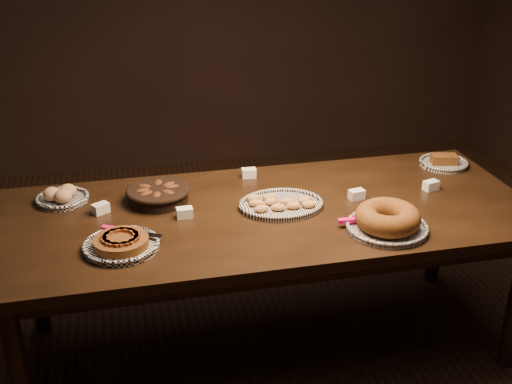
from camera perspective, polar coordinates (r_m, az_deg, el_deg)
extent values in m
plane|color=black|center=(3.26, 0.89, -13.49)|extent=(5.00, 5.00, 0.00)
cube|color=black|center=(2.87, 0.99, -2.05)|extent=(2.40, 1.00, 0.05)
cylinder|color=black|center=(2.73, -20.38, -14.83)|extent=(0.08, 0.08, 0.70)
cylinder|color=black|center=(3.35, -19.07, -6.67)|extent=(0.08, 0.08, 0.70)
cylinder|color=black|center=(3.73, 15.86, -2.90)|extent=(0.08, 0.08, 0.70)
torus|color=white|center=(2.60, -11.89, -4.55)|extent=(0.30, 0.30, 0.02)
cylinder|color=#44290D|center=(2.60, -11.91, -4.37)|extent=(0.22, 0.22, 0.03)
cube|color=#612910|center=(2.59, -10.64, -3.78)|extent=(0.02, 0.07, 0.01)
cube|color=#612910|center=(2.62, -10.90, -3.47)|extent=(0.06, 0.07, 0.01)
cube|color=#612910|center=(2.64, -11.48, -3.31)|extent=(0.08, 0.05, 0.01)
cube|color=#612910|center=(2.64, -12.20, -3.34)|extent=(0.08, 0.03, 0.01)
cube|color=#612910|center=(2.63, -12.85, -3.54)|extent=(0.07, 0.07, 0.01)
cube|color=#612910|center=(2.60, -13.23, -3.87)|extent=(0.04, 0.08, 0.01)
cube|color=#612910|center=(2.57, -13.20, -4.22)|extent=(0.04, 0.08, 0.01)
cube|color=#612910|center=(2.55, -12.77, -4.47)|extent=(0.07, 0.06, 0.01)
cube|color=#612910|center=(2.54, -12.07, -4.55)|extent=(0.08, 0.03, 0.01)
cube|color=#612910|center=(2.54, -11.33, -4.43)|extent=(0.08, 0.05, 0.01)
cube|color=#612910|center=(2.56, -10.79, -4.14)|extent=(0.06, 0.07, 0.01)
cube|color=#FF0C6E|center=(2.70, -12.39, -3.26)|extent=(0.12, 0.08, 0.02)
cube|color=silver|center=(2.64, -9.88, -3.73)|extent=(0.15, 0.10, 0.00)
torus|color=black|center=(2.88, 2.24, -0.99)|extent=(0.31, 0.31, 0.02)
ellipsoid|color=#9A662C|center=(2.81, 0.50, -1.48)|extent=(0.07, 0.05, 0.03)
ellipsoid|color=#9A662C|center=(2.83, 2.01, -1.36)|extent=(0.07, 0.05, 0.03)
ellipsoid|color=#9A662C|center=(2.84, 3.35, -1.20)|extent=(0.07, 0.05, 0.03)
ellipsoid|color=#9A662C|center=(2.86, 4.71, -1.09)|extent=(0.07, 0.05, 0.03)
ellipsoid|color=#9A662C|center=(2.86, -0.02, -0.98)|extent=(0.07, 0.06, 0.03)
ellipsoid|color=#9A662C|center=(2.88, 1.34, -0.83)|extent=(0.07, 0.06, 0.03)
ellipsoid|color=#9A662C|center=(2.88, 2.73, -0.84)|extent=(0.07, 0.05, 0.03)
ellipsoid|color=#9A662C|center=(2.90, 4.34, -0.70)|extent=(0.07, 0.05, 0.03)
ellipsoid|color=#9A662C|center=(2.91, -0.19, -0.54)|extent=(0.07, 0.05, 0.03)
ellipsoid|color=#9A662C|center=(2.92, 1.22, -0.43)|extent=(0.07, 0.06, 0.03)
torus|color=black|center=(2.74, 11.56, -2.96)|extent=(0.34, 0.34, 0.02)
torus|color=brown|center=(2.72, 11.63, -2.23)|extent=(0.32, 0.32, 0.09)
cube|color=#FF0C6E|center=(2.74, 8.52, -2.48)|extent=(0.12, 0.03, 0.02)
cube|color=silver|center=(2.78, 11.06, -2.31)|extent=(0.15, 0.04, 0.00)
cylinder|color=black|center=(2.96, -8.69, -0.24)|extent=(0.31, 0.31, 0.07)
torus|color=black|center=(2.95, -8.71, 0.15)|extent=(0.29, 0.29, 0.02)
ellipsoid|color=black|center=(2.97, -7.44, 0.28)|extent=(0.09, 0.06, 0.04)
ellipsoid|color=black|center=(2.99, -7.72, 0.49)|extent=(0.10, 0.09, 0.04)
ellipsoid|color=black|center=(3.02, -8.65, 0.63)|extent=(0.06, 0.09, 0.04)
ellipsoid|color=black|center=(2.99, -9.83, 0.30)|extent=(0.10, 0.09, 0.04)
ellipsoid|color=black|center=(2.94, -9.99, -0.08)|extent=(0.09, 0.06, 0.04)
ellipsoid|color=black|center=(2.91, -9.68, -0.33)|extent=(0.10, 0.09, 0.04)
ellipsoid|color=black|center=(2.89, -8.79, -0.46)|extent=(0.06, 0.09, 0.04)
ellipsoid|color=black|center=(2.91, -7.77, -0.24)|extent=(0.09, 0.10, 0.04)
torus|color=white|center=(3.07, -16.83, -0.46)|extent=(0.24, 0.24, 0.02)
ellipsoid|color=tan|center=(3.06, -17.69, -0.17)|extent=(0.08, 0.08, 0.06)
ellipsoid|color=tan|center=(3.07, -16.40, 0.09)|extent=(0.08, 0.08, 0.06)
ellipsoid|color=tan|center=(3.02, -16.79, -0.36)|extent=(0.08, 0.08, 0.06)
torus|color=black|center=(3.47, 16.34, 2.58)|extent=(0.25, 0.25, 0.02)
cube|color=#44290D|center=(3.47, 16.37, 2.82)|extent=(0.14, 0.10, 0.05)
cube|color=white|center=(2.80, -6.37, -1.84)|extent=(0.07, 0.05, 0.04)
cube|color=white|center=(3.19, -0.64, 1.70)|extent=(0.07, 0.05, 0.04)
cube|color=white|center=(2.99, 8.93, -0.22)|extent=(0.08, 0.06, 0.04)
cube|color=white|center=(2.91, -13.64, -1.42)|extent=(0.08, 0.07, 0.04)
cube|color=white|center=(3.16, 15.29, 0.57)|extent=(0.08, 0.06, 0.04)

